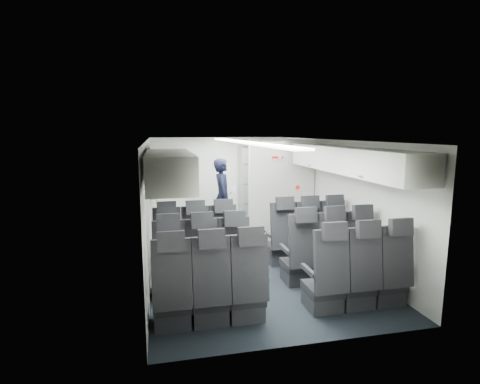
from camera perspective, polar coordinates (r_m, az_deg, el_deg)
name	(u,v)px	position (r m, az deg, el deg)	size (l,w,h in m)	color
cabin_shell	(245,197)	(6.80, 0.73, -0.74)	(3.41, 6.01, 2.16)	black
seat_row_front	(252,243)	(6.47, 1.80, -7.85)	(3.33, 0.56, 1.24)	black
seat_row_mid	(267,261)	(5.65, 4.09, -10.46)	(3.33, 0.56, 1.24)	black
seat_row_rear	(287,285)	(4.85, 7.21, -13.91)	(3.33, 0.56, 1.24)	black
overhead_bin_left_rear	(169,169)	(4.55, -10.77, 3.47)	(0.53, 1.80, 0.40)	white
overhead_bin_left_front_open	(163,166)	(6.30, -11.64, 3.89)	(0.64, 1.70, 0.72)	#9E9E93
overhead_bin_right_rear	(379,164)	(5.41, 20.45, 3.95)	(0.53, 1.80, 0.40)	white
overhead_bin_right_front	(323,156)	(6.94, 12.60, 5.35)	(0.53, 1.70, 0.40)	white
bulkhead_partition	(282,191)	(7.84, 6.37, 0.17)	(1.40, 0.15, 2.13)	silver
galley_unit	(256,184)	(9.67, 2.53, 1.18)	(0.85, 0.52, 1.90)	#939399
boarding_door	(153,195)	(8.19, -13.05, -0.48)	(0.12, 1.27, 1.86)	silver
flight_attendant	(223,196)	(8.41, -2.68, -0.68)	(0.62, 0.41, 1.71)	black
carry_on_bag	(164,165)	(5.96, -11.49, 4.07)	(0.41, 0.28, 0.24)	black
papers	(231,189)	(8.37, -1.35, 0.42)	(0.21, 0.02, 0.14)	white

